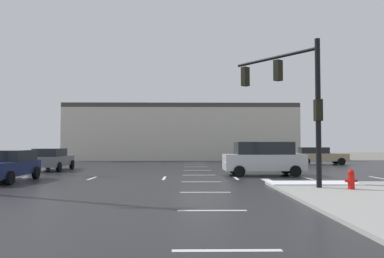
{
  "coord_description": "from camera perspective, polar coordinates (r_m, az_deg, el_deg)",
  "views": [
    {
      "loc": [
        -0.72,
        -20.77,
        1.96
      ],
      "look_at": [
        -0.38,
        4.82,
        2.95
      ],
      "focal_mm": 34.76,
      "sensor_mm": 36.0,
      "label": 1
    }
  ],
  "objects": [
    {
      "name": "ground_plane",
      "position": [
        20.88,
        1.24,
        -7.6
      ],
      "size": [
        120.0,
        120.0,
        0.0
      ],
      "primitive_type": "plane",
      "color": "slate"
    },
    {
      "name": "road_asphalt",
      "position": [
        20.88,
        1.24,
        -7.58
      ],
      "size": [
        44.0,
        44.0,
        0.02
      ],
      "primitive_type": "cube",
      "color": "#232326",
      "rests_on": "ground_plane"
    },
    {
      "name": "snow_strip_curbside",
      "position": [
        17.81,
        18.16,
        -7.88
      ],
      "size": [
        4.0,
        1.6,
        0.06
      ],
      "primitive_type": "cube",
      "color": "white",
      "rests_on": "sidewalk_corner"
    },
    {
      "name": "lane_markings",
      "position": [
        19.59,
        4.94,
        -7.89
      ],
      "size": [
        36.15,
        36.15,
        0.01
      ],
      "color": "silver",
      "rests_on": "road_asphalt"
    },
    {
      "name": "traffic_signal_mast",
      "position": [
        17.1,
        15.27,
        5.52
      ],
      "size": [
        3.0,
        3.79,
        6.2
      ],
      "rotation": [
        0.0,
        0.0,
        2.24
      ],
      "color": "black",
      "rests_on": "sidewalk_corner"
    },
    {
      "name": "fire_hydrant",
      "position": [
        16.17,
        23.22,
        -7.09
      ],
      "size": [
        0.48,
        0.26,
        0.79
      ],
      "color": "red",
      "rests_on": "sidewalk_corner"
    },
    {
      "name": "strip_building_background",
      "position": [
        45.27,
        -1.62,
        -0.58
      ],
      "size": [
        26.7,
        8.0,
        6.51
      ],
      "color": "beige",
      "rests_on": "ground_plane"
    },
    {
      "name": "sedan_navy",
      "position": [
        21.27,
        -26.4,
        -4.97
      ],
      "size": [
        2.05,
        4.55,
        1.58
      ],
      "rotation": [
        0.0,
        0.0,
        -1.56
      ],
      "color": "#141E47",
      "rests_on": "road_asphalt"
    },
    {
      "name": "suv_silver",
      "position": [
        22.93,
        10.92,
        -4.35
      ],
      "size": [
        4.88,
        2.26,
        2.03
      ],
      "rotation": [
        0.0,
        0.0,
        3.17
      ],
      "color": "#B7BABF",
      "rests_on": "road_asphalt"
    },
    {
      "name": "sedan_tan",
      "position": [
        36.15,
        18.94,
        -3.85
      ],
      "size": [
        4.67,
        2.41,
        1.58
      ],
      "rotation": [
        0.0,
        0.0,
        -0.11
      ],
      "color": "tan",
      "rests_on": "road_asphalt"
    },
    {
      "name": "sedan_green",
      "position": [
        35.23,
        10.34,
        -3.98
      ],
      "size": [
        4.56,
        2.06,
        1.58
      ],
      "rotation": [
        0.0,
        0.0,
        3.13
      ],
      "color": "#195933",
      "rests_on": "road_asphalt"
    },
    {
      "name": "sedan_grey",
      "position": [
        28.54,
        -20.63,
        -4.3
      ],
      "size": [
        2.1,
        4.57,
        1.58
      ],
      "rotation": [
        0.0,
        0.0,
        1.59
      ],
      "color": "slate",
      "rests_on": "road_asphalt"
    }
  ]
}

